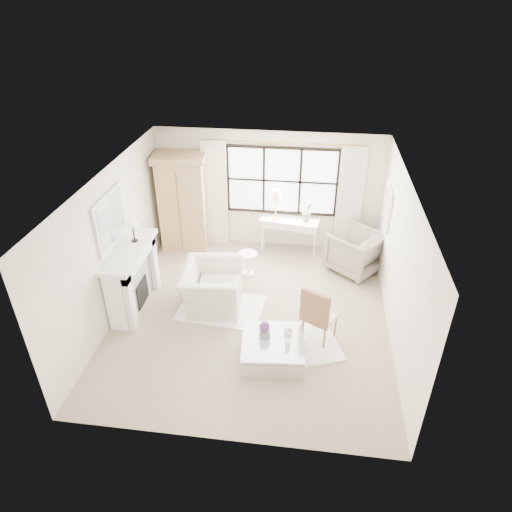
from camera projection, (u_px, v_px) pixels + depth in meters
The scene contains 32 objects.
floor at pixel (252, 315), 8.59m from camera, with size 5.50×5.50×0.00m, color tan.
ceiling at pixel (251, 180), 7.18m from camera, with size 5.50×5.50×0.00m, color white.
wall_back at pixel (268, 190), 10.21m from camera, with size 5.00×5.00×0.00m, color white.
wall_front at pixel (220, 369), 5.56m from camera, with size 5.00×5.00×0.00m, color silver.
wall_left at pixel (113, 244), 8.16m from camera, with size 5.50×5.50×0.00m, color beige.
wall_right at pixel (399, 263), 7.60m from camera, with size 5.50×5.50×0.00m, color white.
window_pane at pixel (282, 181), 10.02m from camera, with size 2.40×0.02×1.50m, color white.
window_frame at pixel (282, 181), 10.02m from camera, with size 2.50×0.04×1.50m, color black, non-canonical shape.
curtain_rod at pixel (283, 143), 9.52m from camera, with size 0.04×0.04×3.30m, color #A9823A.
curtain_left at pixel (215, 194), 10.31m from camera, with size 0.55×0.10×2.47m, color white.
curtain_right at pixel (349, 201), 9.98m from camera, with size 0.55×0.10×2.47m, color beige.
fireplace at pixel (131, 277), 8.50m from camera, with size 0.58×1.66×1.26m.
mirror_frame at pixel (110, 220), 7.90m from camera, with size 0.05×1.15×0.95m, color silver.
mirror_glass at pixel (112, 220), 7.90m from camera, with size 0.02×1.00×0.80m, color silver.
art_frame at pixel (388, 209), 8.94m from camera, with size 0.04×0.62×0.82m, color white.
art_canvas at pixel (387, 209), 8.94m from camera, with size 0.01×0.52×0.72m, color beige.
mantel_lamp at pixel (132, 222), 8.22m from camera, with size 0.22×0.22×0.51m.
armoire at pixel (183, 202), 10.18m from camera, with size 1.19×0.81×2.24m.
console_table at pixel (289, 235), 10.40m from camera, with size 1.35×0.64×0.80m.
console_lamp at pixel (276, 196), 9.95m from camera, with size 0.28×0.28×0.69m.
orchid_plant at pixel (308, 211), 10.03m from camera, with size 0.25×0.20×0.45m, color #637E54.
side_table at pixel (248, 261), 9.60m from camera, with size 0.40×0.40×0.51m.
rug_left at pixel (221, 308), 8.74m from camera, with size 1.55×1.09×0.03m, color white.
rug_right at pixel (297, 345), 7.86m from camera, with size 1.42×1.07×0.03m, color white.
club_armchair at pixel (212, 287), 8.67m from camera, with size 1.23×1.07×0.80m, color beige.
wingback_chair at pixel (355, 252), 9.68m from camera, with size 0.96×0.99×0.90m, color gray.
french_chair at pixel (319, 325), 7.86m from camera, with size 0.65×0.66×1.08m.
coffee_table at pixel (272, 350), 7.51m from camera, with size 1.09×1.09×0.38m.
planter_box at pixel (265, 333), 7.47m from camera, with size 0.17×0.17×0.13m, color slate.
planter_flowers at pixel (265, 326), 7.40m from camera, with size 0.16×0.16×0.16m, color #592C6E.
pillar_candle at pixel (288, 344), 7.26m from camera, with size 0.08×0.08×0.12m, color #EEE6CF.
coffee_vase at pixel (288, 330), 7.52m from camera, with size 0.14×0.14×0.15m, color white.
Camera 1 is at (0.96, -6.68, 5.43)m, focal length 32.00 mm.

